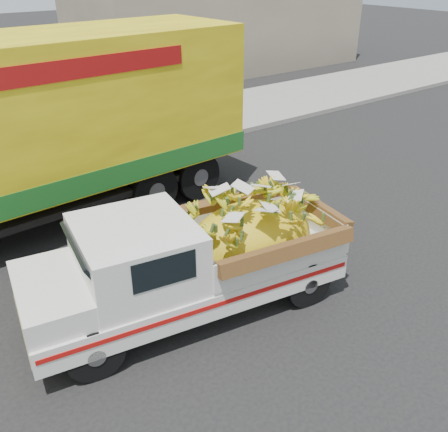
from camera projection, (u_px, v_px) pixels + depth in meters
ground at (68, 345)px, 7.30m from camera, size 100.00×100.00×0.00m
building_right at (219, 4)px, 24.15m from camera, size 14.00×6.00×6.00m
pickup_truck at (208, 254)px, 7.80m from camera, size 5.13×2.55×1.72m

